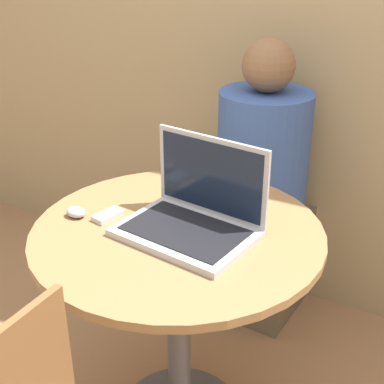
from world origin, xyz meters
The scene contains 5 objects.
round_table centered at (0.00, 0.00, 0.58)m, with size 0.84×0.84×0.75m.
laptop centered at (0.04, 0.01, 0.80)m, with size 0.39×0.30×0.26m.
cell_phone centered at (-0.21, -0.04, 0.75)m, with size 0.07×0.10×0.02m.
computer_mouse centered at (-0.30, -0.08, 0.76)m, with size 0.06×0.05×0.03m.
person_seated centered at (0.00, 0.72, 0.49)m, with size 0.36×0.55×1.18m.
Camera 1 is at (0.67, -1.14, 1.50)m, focal length 50.00 mm.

